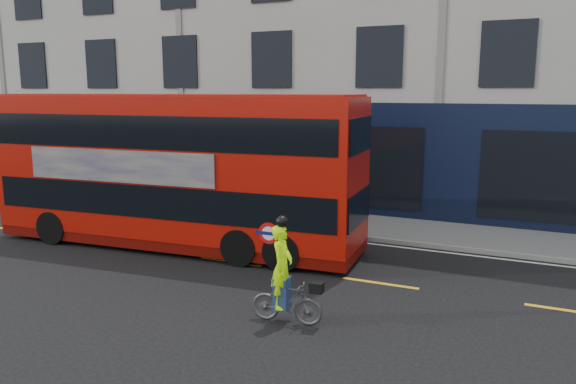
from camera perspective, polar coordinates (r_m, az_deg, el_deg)
The scene contains 8 objects.
ground at distance 12.00m, azimuth 7.38°, elevation -11.37°, with size 120.00×120.00×0.00m, color black.
pavement at distance 18.02m, azimuth 13.62°, elevation -3.98°, with size 60.00×3.00×0.12m, color gray.
kerb at distance 16.59m, azimuth 12.60°, elevation -5.15°, with size 60.00×0.12×0.13m, color gray.
building_terrace at distance 24.04m, azimuth 17.57°, elevation 17.21°, with size 50.00×10.07×15.00m.
road_edge_line at distance 16.33m, azimuth 12.37°, elevation -5.62°, with size 58.00×0.10×0.01m, color silver.
lane_dashes at distance 13.35m, azimuth 9.34°, elevation -9.13°, with size 58.00×0.12×0.01m, color #F2A81C, non-canonical shape.
bus at distance 16.11m, azimuth -11.36°, elevation 2.24°, with size 10.84×3.21×4.31m.
cyclist at distance 10.84m, azimuth -0.34°, elevation -9.56°, with size 1.45×0.62×2.11m.
Camera 1 is at (3.26, -10.68, 4.42)m, focal length 35.00 mm.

